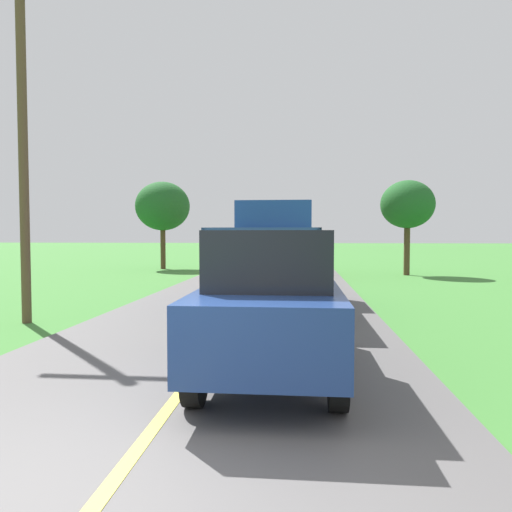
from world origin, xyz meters
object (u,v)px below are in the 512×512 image
at_px(roadside_tree_mid_right, 163,206).
at_px(banana_truck_far, 279,244).
at_px(banana_truck_near, 272,252).
at_px(roadside_tree_near_left, 407,205).
at_px(utility_pole_roadside, 23,137).
at_px(following_car, 272,301).

bearing_deg(roadside_tree_mid_right, banana_truck_far, -24.81).
relative_size(banana_truck_near, roadside_tree_near_left, 1.29).
relative_size(utility_pole_roadside, following_car, 1.82).
relative_size(banana_truck_near, banana_truck_far, 1.00).
bearing_deg(banana_truck_near, banana_truck_far, 91.39).
height_order(utility_pole_roadside, roadside_tree_near_left, utility_pole_roadside).
distance_m(roadside_tree_mid_right, following_car, 21.17).
bearing_deg(roadside_tree_mid_right, banana_truck_near, -62.40).
xyz_separation_m(utility_pole_roadside, roadside_tree_mid_right, (-1.66, 16.09, -0.56)).
bearing_deg(utility_pole_roadside, banana_truck_far, 69.05).
height_order(banana_truck_near, utility_pole_roadside, utility_pole_roadside).
relative_size(utility_pole_roadside, roadside_tree_near_left, 1.66).
distance_m(roadside_tree_near_left, following_car, 17.88).
bearing_deg(utility_pole_roadside, banana_truck_near, 29.09).
relative_size(roadside_tree_near_left, roadside_tree_mid_right, 0.92).
height_order(utility_pole_roadside, roadside_tree_mid_right, utility_pole_roadside).
xyz_separation_m(roadside_tree_near_left, following_car, (-5.41, -16.89, -2.26)).
relative_size(banana_truck_near, utility_pole_roadside, 0.78).
height_order(banana_truck_near, roadside_tree_near_left, roadside_tree_near_left).
xyz_separation_m(banana_truck_near, banana_truck_far, (-0.25, 10.11, 0.00)).
xyz_separation_m(banana_truck_far, roadside_tree_near_left, (6.05, 0.23, 1.87)).
xyz_separation_m(roadside_tree_near_left, roadside_tree_mid_right, (-12.70, 2.85, 0.16)).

